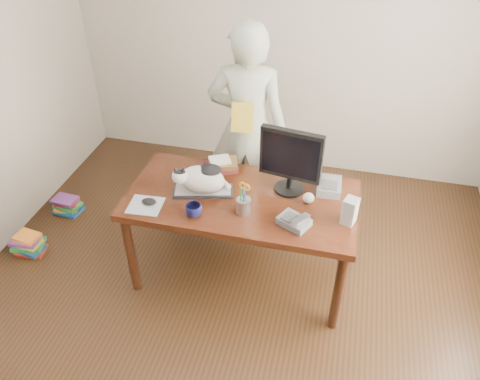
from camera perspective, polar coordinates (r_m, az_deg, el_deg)
name	(u,v)px	position (r m, az deg, el deg)	size (l,w,h in m)	color
room	(215,175)	(2.43, -3.08, 1.78)	(4.50, 4.50, 4.50)	black
desk	(244,207)	(3.41, 0.51, -2.05)	(1.60, 0.80, 0.75)	black
keyboard	(203,191)	(3.30, -4.52, -0.11)	(0.44, 0.26, 0.03)	black
cat	(200,178)	(3.24, -4.85, 1.41)	(0.40, 0.27, 0.23)	white
monitor	(291,158)	(3.17, 6.21, 3.86)	(0.43, 0.24, 0.49)	black
pen_cup	(244,204)	(3.08, 0.44, -1.76)	(0.13, 0.13, 0.25)	#96969B
mousepad	(145,205)	(3.24, -11.45, -1.84)	(0.24, 0.22, 0.01)	#B5BCC2
mouse	(149,202)	(3.24, -11.03, -1.39)	(0.11, 0.07, 0.04)	black
coffee_mug	(194,210)	(3.09, -5.66, -2.46)	(0.11, 0.11, 0.09)	black
phone	(295,221)	(3.03, 6.67, -3.80)	(0.24, 0.21, 0.09)	#5B5C60
speaker	(350,211)	(3.07, 13.24, -2.51)	(0.11, 0.11, 0.19)	#98989A
baseball	(309,198)	(3.22, 8.36, -0.98)	(0.08, 0.08, 0.08)	silver
book_stack	(222,165)	(3.51, -2.24, 3.10)	(0.29, 0.26, 0.09)	#53161B
calculator	(329,186)	(3.36, 10.82, 0.47)	(0.17, 0.23, 0.07)	#5B5C60
person	(247,127)	(3.83, 0.89, 7.66)	(0.64, 0.42, 1.74)	white
held_book	(242,117)	(3.59, 0.30, 8.84)	(0.17, 0.11, 0.23)	gold
book_pile_a	(28,244)	(4.23, -24.39, -6.04)	(0.27, 0.22, 0.18)	red
book_pile_b	(67,205)	(4.54, -20.31, -1.74)	(0.26, 0.20, 0.15)	#174D8B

